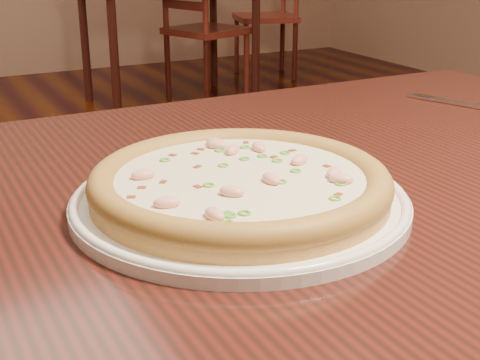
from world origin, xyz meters
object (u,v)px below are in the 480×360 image
hero_table (309,251)px  plate (240,200)px  chair_c (200,30)px  pizza (240,183)px

hero_table → plate: 0.17m
hero_table → chair_c: chair_c is taller
plate → chair_c: (1.47, 3.32, -0.32)m
hero_table → pizza: 0.18m
chair_c → plate: bearing=-113.8°
pizza → chair_c: 3.65m
pizza → chair_c: bearing=66.2°
plate → chair_c: 3.65m
hero_table → plate: (-0.12, -0.05, 0.11)m
hero_table → pizza: bearing=-157.4°
hero_table → chair_c: 3.55m
pizza → chair_c: chair_c is taller
plate → pizza: pizza is taller
hero_table → pizza: pizza is taller
plate → pizza: bearing=20.9°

